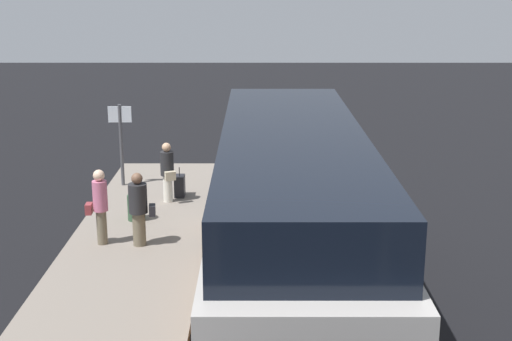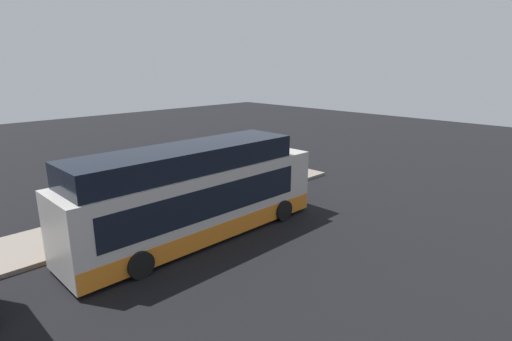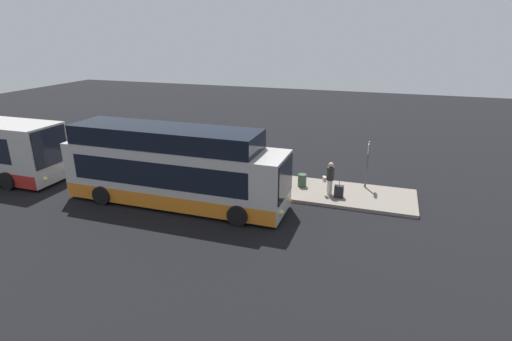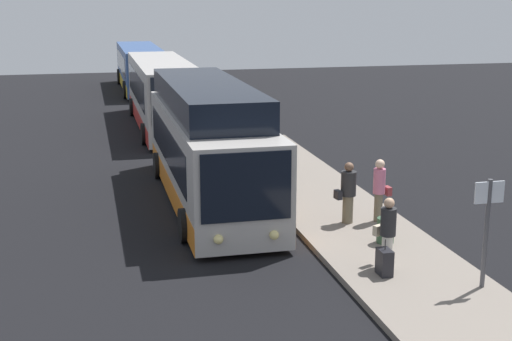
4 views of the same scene
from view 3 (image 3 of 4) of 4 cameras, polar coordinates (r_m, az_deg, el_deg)
ground at (r=19.26m, az=-8.57°, el=-4.74°), size 80.00×80.00×0.00m
platform at (r=21.90m, az=-4.83°, el=-1.32°), size 20.00×3.22×0.16m
bus_lead at (r=18.99m, az=-11.74°, el=0.03°), size 10.72×2.81×3.68m
passenger_boarding at (r=21.38m, az=2.56°, el=1.21°), size 0.35×0.52×1.76m
passenger_waiting at (r=19.74m, az=10.52°, el=-0.95°), size 0.62×0.50×1.65m
passenger_with_bags at (r=20.61m, az=1.67°, el=0.33°), size 0.46×0.63×1.71m
suitcase at (r=19.65m, az=11.76°, el=-2.96°), size 0.43×0.28×0.84m
sign_post at (r=20.86m, az=15.65°, el=1.58°), size 0.10×0.67×2.40m
trash_bin at (r=20.74m, az=6.61°, el=-1.39°), size 0.44×0.44×0.65m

